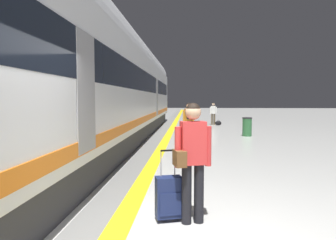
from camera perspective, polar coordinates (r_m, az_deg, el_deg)
The scene contains 10 objects.
safety_line_strip at distance 13.72m, azimuth -0.41°, elevation -3.64°, with size 0.36×80.00×0.01m, color yellow.
tactile_edge_band at distance 13.76m, azimuth -1.98°, elevation -3.63°, with size 0.71×80.00×0.01m, color slate.
high_speed_train at distance 10.96m, azimuth -13.27°, elevation 7.47°, with size 2.94×34.70×4.97m.
traveller_foreground at distance 4.48m, azimuth 4.40°, elevation -6.27°, with size 0.56×0.39×1.74m.
rolling_suitcase_foreground at distance 4.71m, azimuth 0.14°, elevation -13.88°, with size 0.43×0.32×1.05m.
passenger_near at distance 13.62m, azimuth 3.80°, elevation 0.36°, with size 0.49×0.38×1.63m.
suitcase_near at distance 13.59m, azimuth 5.12°, elevation -2.25°, with size 0.44×0.37×1.04m.
passenger_mid at distance 21.92m, azimuth 8.27°, elevation 1.47°, with size 0.48×0.24×1.56m.
duffel_bag_mid at distance 21.65m, azimuth 9.17°, elevation -0.55°, with size 0.44×0.26×0.36m.
waste_bin at distance 15.58m, azimuth 14.26°, elevation -1.19°, with size 0.46×0.46×0.91m.
Camera 1 is at (0.41, -3.57, 1.79)m, focal length 33.35 mm.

